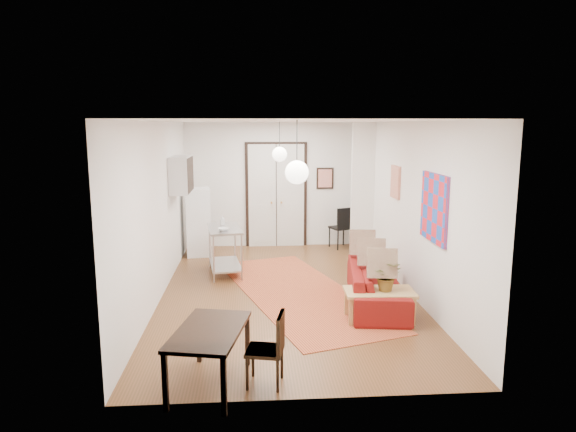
{
  "coord_description": "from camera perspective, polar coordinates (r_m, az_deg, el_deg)",
  "views": [
    {
      "loc": [
        -0.57,
        -8.44,
        2.84
      ],
      "look_at": [
        0.06,
        0.46,
        1.25
      ],
      "focal_mm": 32.0,
      "sensor_mm": 36.0,
      "label": 1
    }
  ],
  "objects": [
    {
      "name": "ceiling",
      "position": [
        8.46,
        -0.21,
        10.5
      ],
      "size": [
        4.2,
        7.0,
        0.02
      ],
      "primitive_type": "cube",
      "color": "white",
      "rests_on": "wall_back"
    },
    {
      "name": "wall_cabinet",
      "position": [
        10.08,
        -11.78,
        4.54
      ],
      "size": [
        0.35,
        1.0,
        0.7
      ],
      "primitive_type": "cube",
      "color": "silver",
      "rests_on": "wall_left"
    },
    {
      "name": "painting_popart",
      "position": [
        7.76,
        15.93,
        0.88
      ],
      "size": [
        0.05,
        1.0,
        1.0
      ],
      "primitive_type": "cube",
      "color": "red",
      "rests_on": "wall_right"
    },
    {
      "name": "bowl",
      "position": [
        9.56,
        -7.17,
        -1.48
      ],
      "size": [
        0.25,
        0.25,
        0.05
      ],
      "primitive_type": "imported",
      "rotation": [
        0.0,
        0.0,
        0.2
      ],
      "color": "silver",
      "rests_on": "kitchen_counter"
    },
    {
      "name": "print_left",
      "position": [
        10.59,
        -12.24,
        5.05
      ],
      "size": [
        0.03,
        0.44,
        0.54
      ],
      "primitive_type": "cube",
      "color": "#8E5F3B",
      "rests_on": "wall_left"
    },
    {
      "name": "wall_back",
      "position": [
        12.04,
        -1.33,
        3.47
      ],
      "size": [
        4.2,
        0.02,
        2.9
      ],
      "primitive_type": "cube",
      "color": "white",
      "rests_on": "floor"
    },
    {
      "name": "poster_back",
      "position": [
        12.1,
        4.14,
        4.2
      ],
      "size": [
        0.4,
        0.03,
        0.5
      ],
      "primitive_type": "cube",
      "color": "red",
      "rests_on": "wall_back"
    },
    {
      "name": "kitchen_counter",
      "position": [
        9.93,
        -7.04,
        -3.1
      ],
      "size": [
        0.75,
        1.25,
        0.91
      ],
      "rotation": [
        0.0,
        0.0,
        0.14
      ],
      "color": "#ACAEB0",
      "rests_on": "floor"
    },
    {
      "name": "kilim_rug",
      "position": [
        8.92,
        1.08,
        -8.44
      ],
      "size": [
        2.98,
        4.87,
        0.01
      ],
      "primitive_type": "cube",
      "rotation": [
        0.0,
        0.0,
        0.3
      ],
      "color": "#B95B2E",
      "rests_on": "floor"
    },
    {
      "name": "stub_partition",
      "position": [
        11.34,
        8.29,
        2.96
      ],
      "size": [
        0.5,
        0.1,
        2.9
      ],
      "primitive_type": "cube",
      "color": "white",
      "rests_on": "floor"
    },
    {
      "name": "floor",
      "position": [
        8.93,
        -0.19,
        -8.45
      ],
      "size": [
        7.0,
        7.0,
        0.0
      ],
      "primitive_type": "plane",
      "color": "brown",
      "rests_on": "ground"
    },
    {
      "name": "coffee_table",
      "position": [
        7.72,
        10.13,
        -8.58
      ],
      "size": [
        1.03,
        0.6,
        0.45
      ],
      "rotation": [
        0.0,
        0.0,
        -0.04
      ],
      "color": "tan",
      "rests_on": "floor"
    },
    {
      "name": "double_doors",
      "position": [
        12.03,
        -1.31,
        2.26
      ],
      "size": [
        1.44,
        0.06,
        2.5
      ],
      "primitive_type": "cube",
      "color": "silver",
      "rests_on": "wall_back"
    },
    {
      "name": "potted_plant",
      "position": [
        7.66,
        10.92,
        -6.55
      ],
      "size": [
        0.41,
        0.36,
        0.44
      ],
      "primitive_type": "imported",
      "rotation": [
        0.0,
        0.0,
        -0.04
      ],
      "color": "#3E7032",
      "rests_on": "coffee_table"
    },
    {
      "name": "wall_right",
      "position": [
        8.97,
        13.32,
        0.9
      ],
      "size": [
        0.02,
        7.0,
        2.9
      ],
      "primitive_type": "cube",
      "color": "white",
      "rests_on": "floor"
    },
    {
      "name": "dining_table",
      "position": [
        5.77,
        -8.74,
        -12.98
      ],
      "size": [
        0.91,
        1.31,
        0.66
      ],
      "rotation": [
        0.0,
        0.0,
        -0.2
      ],
      "color": "black",
      "rests_on": "floor"
    },
    {
      "name": "black_side_chair",
      "position": [
        12.08,
        5.83,
        -0.78
      ],
      "size": [
        0.58,
        0.59,
        0.97
      ],
      "rotation": [
        0.0,
        0.0,
        3.52
      ],
      "color": "black",
      "rests_on": "floor"
    },
    {
      "name": "dining_chair_far",
      "position": [
        5.87,
        -2.63,
        -13.7
      ],
      "size": [
        0.46,
        0.59,
        0.82
      ],
      "rotation": [
        0.0,
        0.0,
        -1.77
      ],
      "color": "#382211",
      "rests_on": "floor"
    },
    {
      "name": "soap_bottle",
      "position": [
        10.09,
        -7.3,
        -0.48
      ],
      "size": [
        0.1,
        0.1,
        0.19
      ],
      "primitive_type": "imported",
      "rotation": [
        0.0,
        0.0,
        0.2
      ],
      "color": "teal",
      "rests_on": "kitchen_counter"
    },
    {
      "name": "sofa",
      "position": [
        8.38,
        9.82,
        -7.62
      ],
      "size": [
        2.24,
        1.13,
        0.63
      ],
      "primitive_type": "imported",
      "rotation": [
        0.0,
        0.0,
        1.43
      ],
      "color": "maroon",
      "rests_on": "floor"
    },
    {
      "name": "dining_chair_near",
      "position": [
        5.87,
        -2.63,
        -13.7
      ],
      "size": [
        0.46,
        0.59,
        0.82
      ],
      "rotation": [
        0.0,
        0.0,
        -1.77
      ],
      "color": "#382211",
      "rests_on": "floor"
    },
    {
      "name": "pendant_back",
      "position": [
        10.48,
        -0.95,
        6.88
      ],
      "size": [
        0.3,
        0.3,
        0.8
      ],
      "color": "white",
      "rests_on": "ceiling"
    },
    {
      "name": "pendant_front",
      "position": [
        6.5,
        0.99,
        4.88
      ],
      "size": [
        0.3,
        0.3,
        0.8
      ],
      "color": "white",
      "rests_on": "ceiling"
    },
    {
      "name": "fridge",
      "position": [
        11.38,
        -9.95,
        -0.68
      ],
      "size": [
        0.59,
        0.59,
        1.48
      ],
      "primitive_type": "cube",
      "rotation": [
        0.0,
        0.0,
        0.14
      ],
      "color": "white",
      "rests_on": "floor"
    },
    {
      "name": "wall_front",
      "position": [
        5.17,
        2.44,
        -5.54
      ],
      "size": [
        4.2,
        0.02,
        2.9
      ],
      "primitive_type": "cube",
      "color": "white",
      "rests_on": "floor"
    },
    {
      "name": "wall_left",
      "position": [
        8.69,
        -14.15,
        0.59
      ],
      "size": [
        0.02,
        7.0,
        2.9
      ],
      "primitive_type": "cube",
      "color": "white",
      "rests_on": "floor"
    },
    {
      "name": "painting_abstract",
      "position": [
        9.67,
        11.86,
        3.71
      ],
      "size": [
        0.05,
        0.5,
        0.6
      ],
      "primitive_type": "cube",
      "color": "beige",
      "rests_on": "wall_right"
    }
  ]
}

